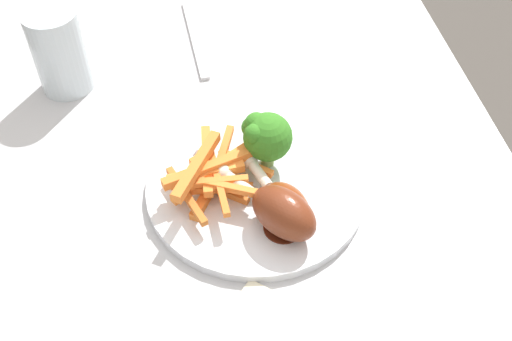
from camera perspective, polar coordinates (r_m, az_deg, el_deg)
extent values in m
cube|color=#B7B7BC|center=(0.72, -2.26, -0.15)|extent=(1.04, 0.67, 0.03)
cylinder|color=gray|center=(1.33, -16.02, 2.53)|extent=(0.06, 0.06, 0.71)
cylinder|color=gray|center=(1.34, 7.69, 4.97)|extent=(0.06, 0.06, 0.71)
cylinder|color=silver|center=(0.68, 0.00, -1.47)|extent=(0.25, 0.25, 0.01)
cylinder|color=#84A754|center=(0.69, 1.10, 1.33)|extent=(0.02, 0.02, 0.02)
sphere|color=#357D22|center=(0.66, 1.13, 3.20)|extent=(0.06, 0.06, 0.06)
sphere|color=#357D22|center=(0.66, -0.36, 3.11)|extent=(0.02, 0.02, 0.02)
sphere|color=#357D22|center=(0.67, -0.36, 4.03)|extent=(0.02, 0.02, 0.02)
sphere|color=#357D22|center=(0.65, -0.10, 3.44)|extent=(0.02, 0.02, 0.02)
sphere|color=#357D22|center=(0.66, 0.03, 4.43)|extent=(0.03, 0.03, 0.03)
cube|color=orange|center=(0.67, -4.10, -1.35)|extent=(0.09, 0.06, 0.01)
cube|color=orange|center=(0.64, -3.57, -1.17)|extent=(0.09, 0.02, 0.01)
cube|color=orange|center=(0.67, -3.30, -1.08)|extent=(0.03, 0.07, 0.01)
cube|color=orange|center=(0.65, -4.79, -0.27)|extent=(0.02, 0.09, 0.01)
cube|color=orange|center=(0.68, -4.57, -0.47)|extent=(0.06, 0.04, 0.01)
cube|color=orange|center=(0.64, -6.63, -2.38)|extent=(0.08, 0.04, 0.01)
cube|color=orange|center=(0.66, -3.70, -1.69)|extent=(0.05, 0.07, 0.01)
cube|color=orange|center=(0.65, -4.38, -1.62)|extent=(0.01, 0.07, 0.01)
cube|color=orange|center=(0.66, -3.28, 0.62)|extent=(0.06, 0.08, 0.01)
cube|color=orange|center=(0.64, -5.65, 0.46)|extent=(0.09, 0.06, 0.01)
cube|color=orange|center=(0.65, -4.40, 0.29)|extent=(0.05, 0.11, 0.01)
cube|color=orange|center=(0.63, -1.57, -1.83)|extent=(0.05, 0.10, 0.01)
cube|color=orange|center=(0.67, -3.30, 1.21)|extent=(0.10, 0.04, 0.01)
cube|color=orange|center=(0.67, -2.97, -0.01)|extent=(0.04, 0.06, 0.01)
cube|color=orange|center=(0.67, -4.68, 0.98)|extent=(0.10, 0.02, 0.01)
cube|color=orange|center=(0.67, -0.99, 0.72)|extent=(0.05, 0.06, 0.01)
cube|color=orange|center=(0.66, -4.23, -0.46)|extent=(0.07, 0.09, 0.01)
cube|color=orange|center=(0.64, -4.44, -1.11)|extent=(0.01, 0.08, 0.01)
cylinder|color=#591F0B|center=(0.64, 2.78, -4.84)|extent=(0.04, 0.04, 0.00)
ellipsoid|color=maroon|center=(0.62, 2.86, -3.61)|extent=(0.08, 0.07, 0.05)
cylinder|color=beige|center=(0.66, 0.27, -0.27)|extent=(0.04, 0.03, 0.01)
sphere|color=silver|center=(0.67, -0.63, 0.94)|extent=(0.02, 0.02, 0.02)
cylinder|color=#4C1B0F|center=(0.63, 2.59, -5.46)|extent=(0.04, 0.04, 0.00)
ellipsoid|color=maroon|center=(0.61, 2.67, -4.06)|extent=(0.09, 0.09, 0.05)
cylinder|color=beige|center=(0.64, -1.70, -1.19)|extent=(0.04, 0.04, 0.01)
sphere|color=silver|center=(0.65, -3.07, -0.23)|extent=(0.02, 0.02, 0.02)
cube|color=silver|center=(0.90, -5.83, 12.38)|extent=(0.19, 0.03, 0.00)
cylinder|color=silver|center=(0.82, -18.19, 10.71)|extent=(0.07, 0.07, 0.11)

